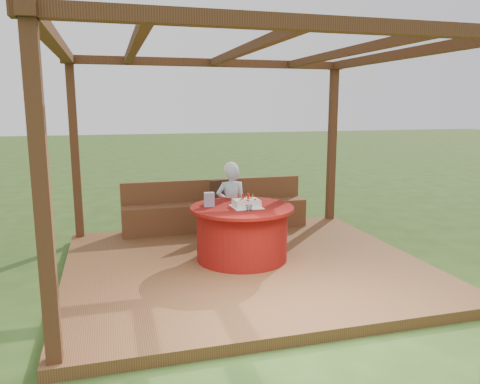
{
  "coord_description": "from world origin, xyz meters",
  "views": [
    {
      "loc": [
        -1.63,
        -5.56,
        2.13
      ],
      "look_at": [
        0.0,
        0.25,
        1.0
      ],
      "focal_mm": 35.0,
      "sensor_mm": 36.0,
      "label": 1
    }
  ],
  "objects_px": {
    "bench": "(216,213)",
    "gift_bag": "(209,199)",
    "birthday_cake": "(246,203)",
    "drinking_glass": "(249,208)",
    "chair": "(225,206)",
    "elderly_woman": "(231,203)",
    "table": "(242,232)"
  },
  "relations": [
    {
      "from": "table",
      "to": "drinking_glass",
      "type": "relative_size",
      "value": 15.62
    },
    {
      "from": "chair",
      "to": "birthday_cake",
      "type": "height_order",
      "value": "birthday_cake"
    },
    {
      "from": "drinking_glass",
      "to": "gift_bag",
      "type": "bearing_deg",
      "value": 136.51
    },
    {
      "from": "bench",
      "to": "drinking_glass",
      "type": "bearing_deg",
      "value": -89.85
    },
    {
      "from": "chair",
      "to": "elderly_woman",
      "type": "bearing_deg",
      "value": -94.87
    },
    {
      "from": "gift_bag",
      "to": "table",
      "type": "bearing_deg",
      "value": -10.65
    },
    {
      "from": "birthday_cake",
      "to": "drinking_glass",
      "type": "relative_size",
      "value": 4.39
    },
    {
      "from": "bench",
      "to": "birthday_cake",
      "type": "height_order",
      "value": "birthday_cake"
    },
    {
      "from": "bench",
      "to": "gift_bag",
      "type": "relative_size",
      "value": 16.38
    },
    {
      "from": "birthday_cake",
      "to": "gift_bag",
      "type": "height_order",
      "value": "gift_bag"
    },
    {
      "from": "gift_bag",
      "to": "drinking_glass",
      "type": "distance_m",
      "value": 0.58
    },
    {
      "from": "bench",
      "to": "elderly_woman",
      "type": "xyz_separation_m",
      "value": [
        0.02,
        -0.94,
        0.35
      ]
    },
    {
      "from": "gift_bag",
      "to": "birthday_cake",
      "type": "bearing_deg",
      "value": -15.66
    },
    {
      "from": "chair",
      "to": "drinking_glass",
      "type": "height_order",
      "value": "chair"
    },
    {
      "from": "birthday_cake",
      "to": "gift_bag",
      "type": "distance_m",
      "value": 0.48
    },
    {
      "from": "table",
      "to": "gift_bag",
      "type": "bearing_deg",
      "value": 164.42
    },
    {
      "from": "gift_bag",
      "to": "bench",
      "type": "bearing_deg",
      "value": 79.2
    },
    {
      "from": "table",
      "to": "chair",
      "type": "bearing_deg",
      "value": 86.67
    },
    {
      "from": "elderly_woman",
      "to": "gift_bag",
      "type": "xyz_separation_m",
      "value": [
        -0.43,
        -0.53,
        0.18
      ]
    },
    {
      "from": "bench",
      "to": "drinking_glass",
      "type": "height_order",
      "value": "bench"
    },
    {
      "from": "table",
      "to": "chair",
      "type": "xyz_separation_m",
      "value": [
        0.07,
        1.19,
        0.11
      ]
    },
    {
      "from": "elderly_woman",
      "to": "gift_bag",
      "type": "height_order",
      "value": "elderly_woman"
    },
    {
      "from": "table",
      "to": "elderly_woman",
      "type": "xyz_separation_m",
      "value": [
        0.02,
        0.64,
        0.26
      ]
    },
    {
      "from": "chair",
      "to": "elderly_woman",
      "type": "height_order",
      "value": "elderly_woman"
    },
    {
      "from": "bench",
      "to": "chair",
      "type": "relative_size",
      "value": 3.49
    },
    {
      "from": "table",
      "to": "elderly_woman",
      "type": "height_order",
      "value": "elderly_woman"
    },
    {
      "from": "chair",
      "to": "drinking_glass",
      "type": "distance_m",
      "value": 1.5
    },
    {
      "from": "elderly_woman",
      "to": "gift_bag",
      "type": "bearing_deg",
      "value": -129.26
    },
    {
      "from": "chair",
      "to": "gift_bag",
      "type": "bearing_deg",
      "value": -113.93
    },
    {
      "from": "gift_bag",
      "to": "drinking_glass",
      "type": "xyz_separation_m",
      "value": [
        0.42,
        -0.4,
        -0.05
      ]
    },
    {
      "from": "bench",
      "to": "drinking_glass",
      "type": "relative_size",
      "value": 34.86
    },
    {
      "from": "chair",
      "to": "elderly_woman",
      "type": "relative_size",
      "value": 0.71
    }
  ]
}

